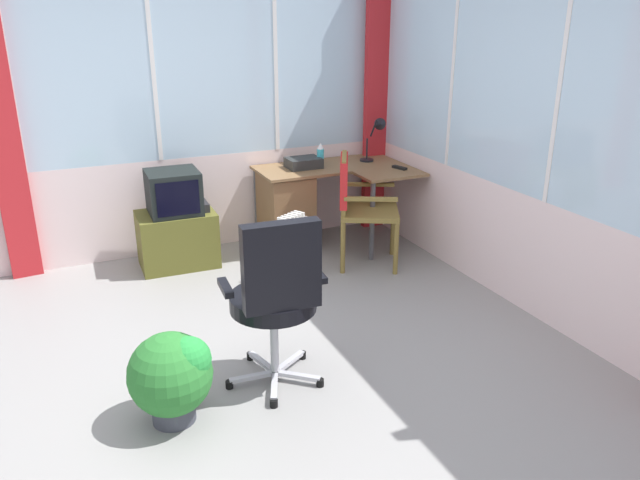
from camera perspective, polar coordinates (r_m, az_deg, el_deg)
name	(u,v)px	position (r m, az deg, el deg)	size (l,w,h in m)	color
ground	(248,386)	(3.86, -6.59, -13.09)	(5.30, 5.61, 0.06)	gray
north_window_panel	(156,106)	(5.56, -14.75, 11.71)	(4.30, 0.07, 2.62)	silver
east_window_panel	(557,135)	(4.44, 20.80, 8.94)	(0.07, 4.61, 2.62)	silver
curtain_north_left	(1,124)	(5.42, -27.07, 9.43)	(0.23, 0.07, 2.52)	red
curtain_corner	(376,100)	(6.12, 5.16, 12.60)	(0.23, 0.07, 2.52)	red
desk	(293,205)	(5.71, -2.46, 3.21)	(1.34, 0.93, 0.73)	brown
desk_lamp	(377,132)	(5.89, 5.24, 9.74)	(0.24, 0.20, 0.41)	black
tv_remote	(400,168)	(5.68, 7.27, 6.56)	(0.04, 0.15, 0.02)	black
spray_bottle	(320,155)	(5.72, 0.04, 7.77)	(0.06, 0.06, 0.22)	#3ABBCE
paper_tray	(303,163)	(5.68, -1.52, 7.06)	(0.30, 0.23, 0.09)	#2A2D2C
wooden_armchair	(355,196)	(5.26, 3.20, 4.00)	(0.65, 0.65, 0.95)	olive
office_chair	(277,291)	(3.49, -3.98, -4.66)	(0.60, 0.58, 1.05)	#B7B7BF
tv_on_stand	(177,224)	(5.42, -12.95, 1.41)	(0.65, 0.46, 0.83)	brown
space_heater	(294,245)	(5.08, -2.41, -0.48)	(0.33, 0.28, 0.55)	white
potted_plant	(173,374)	(3.45, -13.28, -11.84)	(0.45, 0.45, 0.51)	#3C3F49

